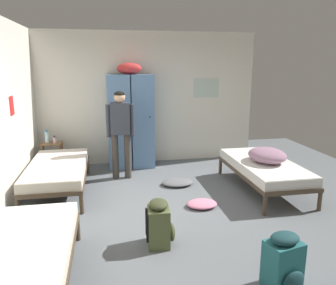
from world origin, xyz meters
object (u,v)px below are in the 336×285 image
object	(u,v)px
lotion_bottle	(55,140)
backpack_teal	(284,262)
water_bottle	(47,137)
backpack_olive	(159,224)
locker_bank	(131,119)
bed_left_rear	(58,170)
bed_right	(264,168)
bedding_heap	(267,155)
clothes_pile_pink	(202,204)
bed_left_front	(19,258)
person_traveler	(120,127)
shelf_unit	(52,154)
clothes_pile_grey	(178,182)

from	to	relation	value
lotion_bottle	backpack_teal	size ratio (longest dim) A/B	0.26
water_bottle	backpack_olive	xyz separation A→B (m)	(1.69, -3.09, -0.42)
locker_bank	bed_left_rear	size ratio (longest dim) A/B	1.09
bed_right	lotion_bottle	xyz separation A→B (m)	(-3.51, 1.62, 0.25)
bed_right	lotion_bottle	bearing A→B (deg)	155.19
bedding_heap	clothes_pile_pink	xyz separation A→B (m)	(-1.22, -0.45, -0.56)
bed_left_front	person_traveler	world-z (taller)	person_traveler
lotion_bottle	clothes_pile_pink	bearing A→B (deg)	-42.32
shelf_unit	bed_right	xyz separation A→B (m)	(3.58, -1.66, 0.04)
bedding_heap	water_bottle	distance (m)	4.07
lotion_bottle	bed_right	bearing A→B (deg)	-24.81
clothes_pile_grey	shelf_unit	bearing A→B (deg)	151.74
bed_right	clothes_pile_pink	bearing A→B (deg)	-157.72
bed_left_front	clothes_pile_pink	xyz separation A→B (m)	(2.14, 1.57, -0.34)
water_bottle	lotion_bottle	bearing A→B (deg)	-21.80
locker_bank	backpack_teal	distance (m)	4.30
bed_left_front	water_bottle	world-z (taller)	water_bottle
water_bottle	backpack_teal	bearing A→B (deg)	-56.37
bed_left_rear	water_bottle	size ratio (longest dim) A/B	7.58
clothes_pile_pink	clothes_pile_grey	bearing A→B (deg)	99.60
locker_bank	backpack_teal	xyz separation A→B (m)	(1.08, -4.10, -0.71)
backpack_teal	bedding_heap	bearing A→B (deg)	67.12
backpack_teal	person_traveler	bearing A→B (deg)	111.26
shelf_unit	clothes_pile_grey	bearing A→B (deg)	-28.26
locker_bank	bed_right	bearing A→B (deg)	-40.09
locker_bank	bed_left_rear	distance (m)	1.86
shelf_unit	backpack_olive	size ratio (longest dim) A/B	1.04
bed_left_front	backpack_teal	distance (m)	2.39
backpack_teal	bed_right	bearing A→B (deg)	67.95
bed_left_rear	backpack_olive	world-z (taller)	backpack_olive
bed_left_front	backpack_olive	world-z (taller)	backpack_olive
bed_right	clothes_pile_pink	xyz separation A→B (m)	(-1.19, -0.49, -0.34)
bed_left_rear	lotion_bottle	bearing A→B (deg)	99.21
shelf_unit	bedding_heap	distance (m)	4.00
bedding_heap	clothes_pile_grey	world-z (taller)	bedding_heap
backpack_olive	clothes_pile_pink	distance (m)	1.22
bedding_heap	backpack_olive	world-z (taller)	bedding_heap
bed_right	person_traveler	bearing A→B (deg)	156.04
bed_left_rear	person_traveler	size ratio (longest dim) A/B	1.20
water_bottle	clothes_pile_grey	bearing A→B (deg)	-27.81
bedding_heap	clothes_pile_grey	xyz separation A→B (m)	(-1.38, 0.51, -0.56)
bed_left_rear	clothes_pile_pink	xyz separation A→B (m)	(2.14, -1.00, -0.34)
bed_right	shelf_unit	bearing A→B (deg)	155.09
locker_bank	clothes_pile_grey	bearing A→B (deg)	-61.13
backpack_teal	water_bottle	bearing A→B (deg)	123.63
bed_left_rear	person_traveler	xyz separation A→B (m)	(1.05, 0.50, 0.58)
clothes_pile_pink	clothes_pile_grey	size ratio (longest dim) A/B	0.83
lotion_bottle	backpack_olive	size ratio (longest dim) A/B	0.26
person_traveler	water_bottle	distance (m)	1.56
locker_bank	clothes_pile_grey	size ratio (longest dim) A/B	3.83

